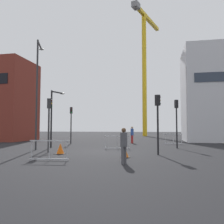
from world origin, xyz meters
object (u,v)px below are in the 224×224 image
(construction_crane, at_px, (144,57))
(traffic_light_near, at_px, (49,116))
(traffic_cone_striped, at_px, (125,153))
(traffic_light_crosswalk, at_px, (71,119))
(traffic_light_median, at_px, (158,114))
(traffic_cone_orange, at_px, (60,149))
(traffic_light_verge, at_px, (176,116))
(pedestrian_walking, at_px, (132,133))
(pedestrian_waiting, at_px, (124,143))
(streetlamp_short, at_px, (53,113))
(streetlamp_tall, at_px, (37,85))

(construction_crane, relative_size, traffic_light_near, 6.82)
(traffic_light_near, height_order, traffic_cone_striped, traffic_light_near)
(traffic_light_crosswalk, height_order, traffic_light_median, traffic_light_crosswalk)
(traffic_cone_striped, bearing_deg, construction_crane, 91.07)
(traffic_light_near, bearing_deg, traffic_cone_orange, -33.66)
(traffic_cone_orange, bearing_deg, traffic_light_verge, 36.91)
(traffic_cone_striped, bearing_deg, pedestrian_walking, 94.27)
(traffic_cone_orange, bearing_deg, construction_crane, 83.59)
(pedestrian_waiting, bearing_deg, traffic_cone_striped, 95.95)
(construction_crane, bearing_deg, streetlamp_short, -102.57)
(traffic_light_median, height_order, traffic_light_verge, traffic_light_verge)
(construction_crane, height_order, traffic_light_verge, construction_crane)
(streetlamp_short, height_order, pedestrian_waiting, streetlamp_short)
(streetlamp_short, xyz_separation_m, traffic_light_verge, (10.63, 1.24, -0.33))
(traffic_light_crosswalk, relative_size, traffic_light_median, 1.02)
(streetlamp_tall, xyz_separation_m, pedestrian_walking, (6.64, 9.03, -4.05))
(streetlamp_short, height_order, traffic_light_verge, streetlamp_short)
(streetlamp_tall, distance_m, traffic_light_median, 9.97)
(traffic_light_near, xyz_separation_m, traffic_light_median, (7.60, -0.11, 0.03))
(traffic_cone_striped, bearing_deg, traffic_light_crosswalk, 124.85)
(streetlamp_tall, distance_m, traffic_light_crosswalk, 7.43)
(traffic_light_crosswalk, bearing_deg, traffic_light_near, -79.42)
(traffic_light_median, bearing_deg, construction_crane, 94.37)
(traffic_light_median, relative_size, pedestrian_waiting, 2.24)
(traffic_light_crosswalk, relative_size, traffic_cone_orange, 5.75)
(traffic_light_verge, bearing_deg, traffic_cone_orange, -143.09)
(construction_crane, height_order, traffic_light_near, construction_crane)
(pedestrian_walking, height_order, traffic_cone_orange, pedestrian_walking)
(construction_crane, bearing_deg, traffic_light_near, -98.69)
(construction_crane, height_order, traffic_light_crosswalk, construction_crane)
(streetlamp_tall, bearing_deg, pedestrian_walking, 53.67)
(streetlamp_tall, relative_size, traffic_light_verge, 2.14)
(traffic_light_verge, distance_m, traffic_cone_striped, 8.16)
(traffic_light_median, xyz_separation_m, traffic_cone_striped, (-1.89, -1.74, -2.36))
(streetlamp_short, height_order, traffic_light_crosswalk, streetlamp_short)
(pedestrian_walking, bearing_deg, pedestrian_waiting, -85.45)
(streetlamp_tall, height_order, traffic_light_median, streetlamp_tall)
(traffic_light_median, bearing_deg, streetlamp_tall, 169.18)
(construction_crane, distance_m, traffic_light_crosswalk, 28.84)
(streetlamp_short, relative_size, pedestrian_waiting, 2.91)
(traffic_light_near, distance_m, traffic_light_median, 7.60)
(construction_crane, relative_size, traffic_cone_striped, 49.04)
(traffic_light_crosswalk, xyz_separation_m, traffic_light_median, (9.23, -8.80, -0.06))
(traffic_light_verge, bearing_deg, streetlamp_tall, -162.81)
(construction_crane, height_order, traffic_cone_striped, construction_crane)
(traffic_light_verge, xyz_separation_m, traffic_cone_orange, (-7.92, -5.95, -2.42))
(pedestrian_waiting, bearing_deg, construction_crane, 91.39)
(pedestrian_walking, height_order, pedestrian_waiting, pedestrian_walking)
(streetlamp_short, distance_m, traffic_light_crosswalk, 4.84)
(pedestrian_walking, relative_size, pedestrian_waiting, 1.08)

